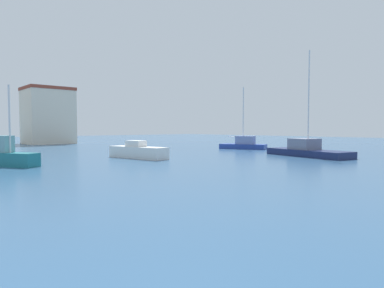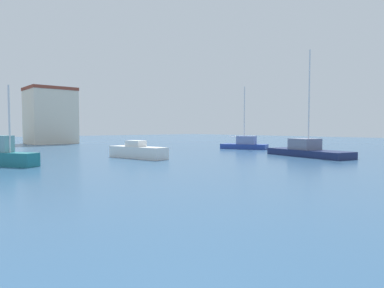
{
  "view_description": "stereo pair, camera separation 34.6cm",
  "coord_description": "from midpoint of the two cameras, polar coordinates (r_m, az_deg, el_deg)",
  "views": [
    {
      "loc": [
        2.12,
        -3.91,
        2.56
      ],
      "look_at": [
        22.09,
        18.24,
        1.1
      ],
      "focal_mm": 30.82,
      "sensor_mm": 36.0,
      "label": 1
    },
    {
      "loc": [
        2.38,
        -4.14,
        2.56
      ],
      "look_at": [
        22.09,
        18.24,
        1.1
      ],
      "focal_mm": 30.82,
      "sensor_mm": 36.0,
      "label": 2
    }
  ],
  "objects": [
    {
      "name": "yacht_club",
      "position": [
        58.51,
        -23.8,
        4.5
      ],
      "size": [
        6.98,
        6.69,
        9.06
      ],
      "color": "beige",
      "rests_on": "ground"
    },
    {
      "name": "motorboat_white_distant_north",
      "position": [
        28.19,
        -9.7,
        -1.31
      ],
      "size": [
        2.55,
        5.88,
        1.49
      ],
      "color": "white",
      "rests_on": "water"
    },
    {
      "name": "sailboat_blue_center_channel",
      "position": [
        40.63,
        8.71,
        0.01
      ],
      "size": [
        3.95,
        5.86,
        7.51
      ],
      "color": "#233D93",
      "rests_on": "water"
    },
    {
      "name": "sailboat_teal_far_right",
      "position": [
        25.23,
        -29.42,
        -1.81
      ],
      "size": [
        2.95,
        4.05,
        5.42
      ],
      "color": "#1E707A",
      "rests_on": "water"
    },
    {
      "name": "sailboat_navy_near_pier",
      "position": [
        31.43,
        18.95,
        -1.01
      ],
      "size": [
        4.17,
        8.32,
        9.47
      ],
      "color": "#19234C",
      "rests_on": "water"
    },
    {
      "name": "water",
      "position": [
        27.32,
        -14.04,
        -2.66
      ],
      "size": [
        160.0,
        160.0,
        0.0
      ],
      "primitive_type": "plane",
      "color": "#2D5175",
      "rests_on": "ground"
    }
  ]
}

